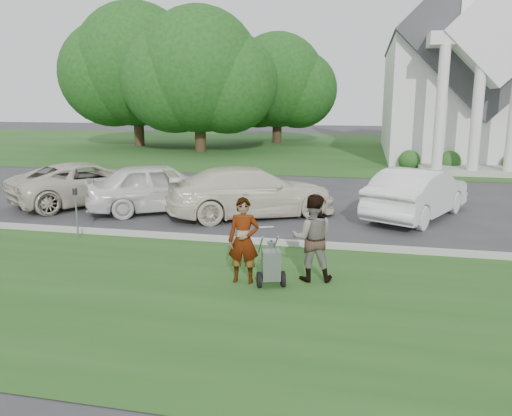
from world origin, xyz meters
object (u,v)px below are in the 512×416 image
(tree_left, at_px, (199,76))
(car_b, at_px, (161,187))
(tree_back, at_px, (277,85))
(car_d, at_px, (418,193))
(tree_far, at_px, (136,71))
(church, at_px, (464,60))
(striping_cart, at_px, (271,266))
(person_right, at_px, (312,239))
(car_a, at_px, (89,183))
(person_left, at_px, (244,241))
(car_c, at_px, (252,192))
(parking_meter_near, at_px, (76,207))

(tree_left, distance_m, car_b, 19.52)
(tree_back, xyz_separation_m, car_d, (8.87, -25.57, -3.96))
(tree_far, height_order, tree_back, tree_far)
(tree_far, xyz_separation_m, car_d, (18.87, -20.57, -4.92))
(church, height_order, striping_cart, church)
(person_right, bearing_deg, car_a, -44.30)
(person_left, bearing_deg, striping_cart, -16.24)
(tree_left, bearing_deg, car_c, -66.90)
(church, relative_size, tree_far, 2.07)
(car_a, bearing_deg, tree_back, -58.76)
(person_left, height_order, car_c, person_left)
(tree_left, height_order, car_d, tree_left)
(person_left, height_order, person_right, person_right)
(tree_left, relative_size, person_left, 6.27)
(striping_cart, bearing_deg, church, 55.36)
(church, distance_m, tree_back, 14.77)
(tree_back, xyz_separation_m, person_right, (6.29, -31.71, -3.86))
(tree_back, distance_m, car_c, 26.99)
(tree_left, xyz_separation_m, person_right, (10.29, -23.71, -4.24))
(parking_meter_near, bearing_deg, tree_far, 111.86)
(parking_meter_near, distance_m, car_a, 4.76)
(tree_far, bearing_deg, tree_left, -26.56)
(tree_left, relative_size, car_d, 2.28)
(tree_left, bearing_deg, parking_meter_near, -79.65)
(person_left, distance_m, person_right, 1.36)
(church, xyz_separation_m, tree_back, (-13.01, 6.87, -1.21))
(person_right, distance_m, car_b, 7.59)
(tree_left, bearing_deg, car_d, -53.79)
(tree_back, xyz_separation_m, person_left, (4.99, -32.11, -3.88))
(person_left, relative_size, car_b, 0.36)
(person_right, xyz_separation_m, parking_meter_near, (-6.28, 1.76, -0.01))
(tree_left, height_order, car_a, tree_left)
(striping_cart, relative_size, person_left, 0.67)
(tree_back, height_order, car_a, tree_back)
(tree_far, xyz_separation_m, tree_back, (10.00, 5.00, -0.97))
(car_a, bearing_deg, tree_far, -33.21)
(church, height_order, tree_far, church)
(tree_left, relative_size, tree_back, 1.11)
(church, xyz_separation_m, car_b, (-12.16, -19.54, -5.14))
(striping_cart, bearing_deg, car_d, 45.39)
(tree_left, height_order, tree_far, tree_far)
(person_left, bearing_deg, tree_far, 116.11)
(car_c, bearing_deg, car_d, -109.09)
(tree_left, height_order, car_b, tree_left)
(tree_far, bearing_deg, parking_meter_near, -68.14)
(tree_back, relative_size, person_right, 5.54)
(person_right, bearing_deg, parking_meter_near, -24.54)
(car_c, bearing_deg, person_left, 162.67)
(striping_cart, bearing_deg, car_b, 110.65)
(tree_far, relative_size, car_d, 2.50)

